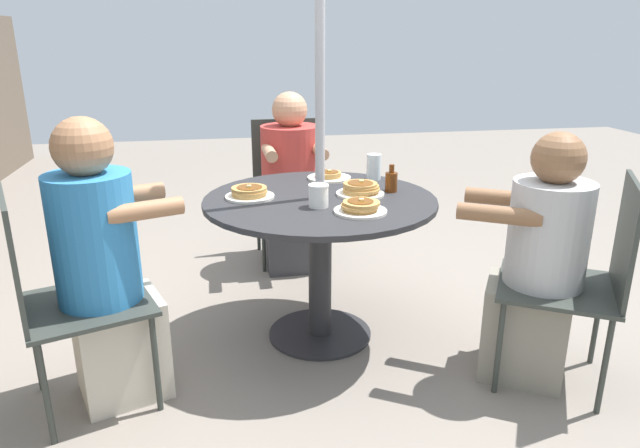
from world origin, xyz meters
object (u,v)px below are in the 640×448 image
(pancake_plate_b, at_px, (360,208))
(drinking_glass_a, at_px, (374,167))
(pancake_plate_c, at_px, (360,189))
(coffee_cup, at_px, (319,196))
(diner_north, at_px, (537,270))
(patio_chair_east, at_px, (288,181))
(diner_east, at_px, (292,190))
(patio_table, at_px, (320,228))
(patio_chair_north, at_px, (585,272))
(patio_chair_south, at_px, (57,291))
(pancake_plate_d, at_px, (329,176))
(diner_south, at_px, (105,275))
(syrup_bottle, at_px, (391,181))
(pancake_plate_a, at_px, (249,193))

(pancake_plate_b, xyz_separation_m, drinking_glass_a, (0.57, -0.22, 0.04))
(pancake_plate_c, bearing_deg, coffee_cup, 124.71)
(diner_north, bearing_deg, drinking_glass_a, 62.48)
(diner_north, relative_size, drinking_glass_a, 8.15)
(patio_chair_east, bearing_deg, diner_north, 116.52)
(diner_east, bearing_deg, patio_table, 90.00)
(patio_chair_north, bearing_deg, patio_chair_south, 115.62)
(patio_chair_south, bearing_deg, drinking_glass_a, 96.08)
(patio_chair_north, distance_m, drinking_glass_a, 1.16)
(patio_chair_east, bearing_deg, pancake_plate_d, 98.06)
(patio_chair_east, bearing_deg, pancake_plate_b, 95.00)
(diner_south, xyz_separation_m, syrup_bottle, (0.39, -1.29, 0.23))
(diner_east, relative_size, drinking_glass_a, 8.38)
(diner_north, distance_m, coffee_cup, 0.99)
(diner_east, distance_m, diner_south, 1.62)
(diner_north, relative_size, syrup_bottle, 8.11)
(diner_east, relative_size, patio_chair_south, 1.22)
(pancake_plate_c, distance_m, coffee_cup, 0.28)
(diner_east, distance_m, coffee_cup, 1.17)
(diner_east, bearing_deg, patio_chair_south, 51.42)
(patio_chair_north, relative_size, pancake_plate_a, 3.97)
(patio_table, distance_m, patio_chair_east, 1.17)
(pancake_plate_b, bearing_deg, diner_north, -108.79)
(pancake_plate_a, bearing_deg, patio_chair_south, 120.81)
(pancake_plate_c, bearing_deg, diner_south, 107.45)
(patio_chair_east, xyz_separation_m, coffee_cup, (-1.32, 0.03, 0.26))
(patio_chair_north, bearing_deg, patio_chair_east, 60.74)
(coffee_cup, bearing_deg, diner_south, 102.18)
(pancake_plate_b, bearing_deg, pancake_plate_a, 54.45)
(patio_table, distance_m, pancake_plate_a, 0.37)
(patio_chair_east, height_order, pancake_plate_c, patio_chair_east)
(pancake_plate_a, bearing_deg, patio_table, -100.15)
(patio_chair_east, relative_size, syrup_bottle, 6.81)
(diner_east, distance_m, patio_chair_south, 1.77)
(coffee_cup, bearing_deg, diner_north, -112.46)
(diner_north, height_order, pancake_plate_d, diner_north)
(drinking_glass_a, bearing_deg, diner_east, 27.46)
(patio_chair_south, height_order, syrup_bottle, patio_chair_south)
(patio_chair_north, relative_size, diner_south, 0.78)
(patio_chair_north, distance_m, syrup_bottle, 0.95)
(patio_chair_north, distance_m, pancake_plate_b, 0.97)
(pancake_plate_b, height_order, drinking_glass_a, drinking_glass_a)
(diner_south, bearing_deg, patio_chair_south, -90.00)
(patio_chair_east, distance_m, diner_east, 0.19)
(drinking_glass_a, bearing_deg, diner_south, 116.95)
(drinking_glass_a, bearing_deg, patio_chair_south, 116.18)
(diner_north, relative_size, patio_chair_east, 1.19)
(pancake_plate_c, bearing_deg, diner_east, 11.96)
(syrup_bottle, bearing_deg, patio_chair_east, 18.21)
(diner_north, distance_m, pancake_plate_b, 0.80)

